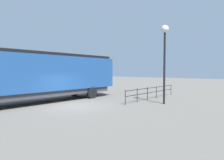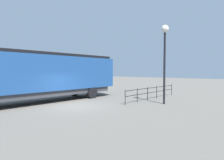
# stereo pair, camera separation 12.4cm
# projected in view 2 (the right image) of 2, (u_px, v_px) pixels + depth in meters

# --- Properties ---
(ground_plane) EXTENTS (120.00, 120.00, 0.00)m
(ground_plane) POSITION_uv_depth(u_px,v_px,m) (75.00, 106.00, 14.17)
(ground_plane) COLOR #666059
(locomotive) EXTENTS (2.98, 15.53, 4.05)m
(locomotive) POSITION_uv_depth(u_px,v_px,m) (40.00, 75.00, 15.62)
(locomotive) COLOR navy
(locomotive) RESTS_ON ground_plane
(lamp_post) EXTENTS (0.58, 0.58, 6.08)m
(lamp_post) POSITION_uv_depth(u_px,v_px,m) (165.00, 45.00, 14.80)
(lamp_post) COLOR black
(lamp_post) RESTS_ON ground_plane
(platform_fence) EXTENTS (0.05, 8.12, 1.14)m
(platform_fence) POSITION_uv_depth(u_px,v_px,m) (152.00, 91.00, 17.61)
(platform_fence) COLOR black
(platform_fence) RESTS_ON ground_plane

